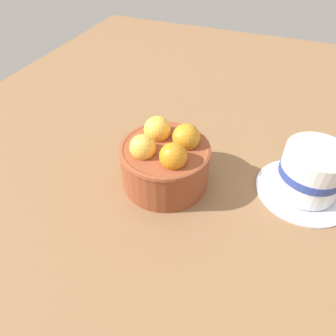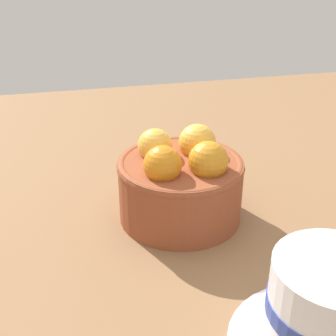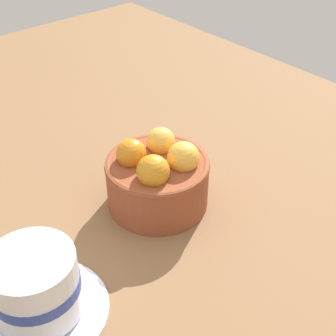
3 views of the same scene
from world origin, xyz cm
name	(u,v)px [view 2 (image 2 of 3)]	position (x,y,z in cm)	size (l,w,h in cm)	color
ground_plane	(180,228)	(0.00, 0.00, -1.71)	(142.59, 98.33, 3.42)	brown
terracotta_bowl	(181,181)	(0.04, -0.01, 4.37)	(13.50, 13.50, 9.75)	brown
coffee_cup	(328,313)	(5.65, -20.52, 3.74)	(14.15, 14.15, 8.04)	white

